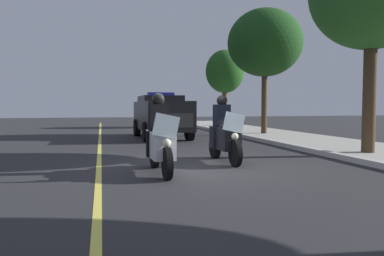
% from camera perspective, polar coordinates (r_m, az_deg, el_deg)
% --- Properties ---
extents(ground_plane, '(80.00, 80.00, 0.00)m').
position_cam_1_polar(ground_plane, '(8.77, 0.78, -6.07)').
color(ground_plane, '#28282B').
extents(curb_strip, '(48.00, 0.24, 0.15)m').
position_cam_1_polar(curb_strip, '(10.56, 23.05, -4.31)').
color(curb_strip, '#B7B5AD').
rests_on(curb_strip, ground).
extents(lane_stripe_center, '(48.00, 0.12, 0.01)m').
position_cam_1_polar(lane_stripe_center, '(8.50, -14.09, -6.45)').
color(lane_stripe_center, '#E0D14C').
rests_on(lane_stripe_center, ground).
extents(police_motorcycle_lead_left, '(2.14, 0.58, 1.72)m').
position_cam_1_polar(police_motorcycle_lead_left, '(7.98, -4.93, -1.95)').
color(police_motorcycle_lead_left, black).
rests_on(police_motorcycle_lead_left, ground).
extents(police_motorcycle_lead_right, '(2.14, 0.58, 1.72)m').
position_cam_1_polar(police_motorcycle_lead_right, '(9.56, 4.96, -1.07)').
color(police_motorcycle_lead_right, black).
rests_on(police_motorcycle_lead_right, ground).
extents(police_suv, '(4.96, 2.19, 2.05)m').
position_cam_1_polar(police_suv, '(16.76, -4.74, 2.10)').
color(police_suv, black).
rests_on(police_suv, ground).
extents(tree_far_back, '(3.64, 3.64, 6.06)m').
position_cam_1_polar(tree_far_back, '(18.89, 11.11, 12.66)').
color(tree_far_back, '#42301E').
rests_on(tree_far_back, sidewalk_strip).
extents(tree_behind_suv, '(2.61, 2.61, 5.15)m').
position_cam_1_polar(tree_behind_suv, '(25.64, 5.05, 8.55)').
color(tree_behind_suv, '#4C3823').
rests_on(tree_behind_suv, sidewalk_strip).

